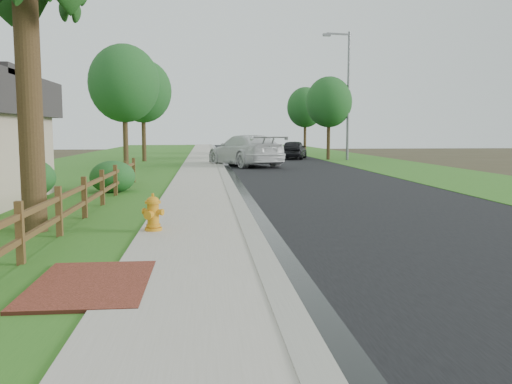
{
  "coord_description": "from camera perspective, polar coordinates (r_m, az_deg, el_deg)",
  "views": [
    {
      "loc": [
        -0.58,
        -8.63,
        2.23
      ],
      "look_at": [
        0.59,
        3.7,
        0.83
      ],
      "focal_mm": 38.0,
      "sensor_mm": 36.0,
      "label": 1
    }
  ],
  "objects": [
    {
      "name": "dark_car_far",
      "position": [
        49.39,
        -0.73,
        4.7
      ],
      "size": [
        3.17,
        4.67,
        1.46
      ],
      "primitive_type": "imported",
      "rotation": [
        0.0,
        0.0,
        0.41
      ],
      "color": "black",
      "rests_on": "road"
    },
    {
      "name": "streetlight",
      "position": [
        42.29,
        9.47,
        10.73
      ],
      "size": [
        2.22,
        0.58,
        9.66
      ],
      "color": "slate",
      "rests_on": "ground"
    },
    {
      "name": "tree_far_right",
      "position": [
        52.25,
        5.2,
        8.86
      ],
      "size": [
        3.47,
        3.47,
        6.4
      ],
      "color": "#322214",
      "rests_on": "ground"
    },
    {
      "name": "shrub_d",
      "position": [
        19.3,
        -23.27,
        1.33
      ],
      "size": [
        2.12,
        2.12,
        1.38
      ],
      "primitive_type": "ellipsoid",
      "rotation": [
        0.0,
        0.0,
        0.05
      ],
      "color": "#1A491E",
      "rests_on": "ground"
    },
    {
      "name": "brick_patch",
      "position": [
        8.09,
        -16.98,
        -9.44
      ],
      "size": [
        1.6,
        2.4,
        0.11
      ],
      "primitive_type": "cube",
      "color": "maroon",
      "rests_on": "ground"
    },
    {
      "name": "road",
      "position": [
        43.99,
        1.34,
        3.52
      ],
      "size": [
        8.0,
        90.0,
        0.02
      ],
      "primitive_type": "cube",
      "color": "black",
      "rests_on": "ground"
    },
    {
      "name": "tree_near_left",
      "position": [
        32.7,
        -13.72,
        11.03
      ],
      "size": [
        4.07,
        4.07,
        7.21
      ],
      "color": "#322214",
      "rests_on": "ground"
    },
    {
      "name": "white_suv",
      "position": [
        34.66,
        -1.16,
        4.4
      ],
      "size": [
        5.15,
        7.36,
        1.98
      ],
      "primitive_type": "imported",
      "rotation": [
        0.0,
        0.0,
        3.53
      ],
      "color": "silver",
      "rests_on": "road"
    },
    {
      "name": "wet_gutter",
      "position": [
        43.7,
        -3.68,
        3.5
      ],
      "size": [
        0.5,
        90.0,
        0.0
      ],
      "primitive_type": "cube",
      "color": "black",
      "rests_on": "road"
    },
    {
      "name": "verge_far",
      "position": [
        45.32,
        10.06,
        3.52
      ],
      "size": [
        6.0,
        90.0,
        0.04
      ],
      "primitive_type": "cube",
      "color": "#2B621C",
      "rests_on": "ground"
    },
    {
      "name": "sidewalk",
      "position": [
        43.68,
        -5.85,
        3.52
      ],
      "size": [
        2.2,
        90.0,
        0.1
      ],
      "primitive_type": "cube",
      "color": "#A09A8B",
      "rests_on": "ground"
    },
    {
      "name": "grass_strip",
      "position": [
        43.74,
        -8.35,
        3.46
      ],
      "size": [
        1.6,
        90.0,
        0.06
      ],
      "primitive_type": "cube",
      "color": "#2B621C",
      "rests_on": "ground"
    },
    {
      "name": "ground",
      "position": [
        8.93,
        -1.53,
        -8.03
      ],
      "size": [
        120.0,
        120.0,
        0.0
      ],
      "primitive_type": "plane",
      "color": "#36301D"
    },
    {
      "name": "ranch_fence",
      "position": [
        15.41,
        -16.69,
        0.15
      ],
      "size": [
        0.12,
        16.92,
        1.1
      ],
      "color": "#472C17",
      "rests_on": "ground"
    },
    {
      "name": "fire_hydrant",
      "position": [
        11.85,
        -10.8,
        -2.23
      ],
      "size": [
        0.52,
        0.43,
        0.81
      ],
      "color": "#C58617",
      "rests_on": "sidewalk"
    },
    {
      "name": "shrub_c",
      "position": [
        20.22,
        -14.86,
        1.55
      ],
      "size": [
        2.09,
        2.09,
        1.18
      ],
      "primitive_type": "ellipsoid",
      "rotation": [
        0.0,
        0.0,
        0.35
      ],
      "color": "#1A491E",
      "rests_on": "ground"
    },
    {
      "name": "curb",
      "position": [
        43.69,
        -4.14,
        3.55
      ],
      "size": [
        0.4,
        90.0,
        0.12
      ],
      "primitive_type": "cube",
      "color": "gray",
      "rests_on": "ground"
    },
    {
      "name": "tree_mid_left",
      "position": [
        40.67,
        -11.82,
        10.33
      ],
      "size": [
        4.13,
        4.13,
        7.39
      ],
      "color": "#322214",
      "rests_on": "ground"
    },
    {
      "name": "dark_car_mid",
      "position": [
        43.66,
        4.01,
        4.49
      ],
      "size": [
        2.97,
        4.74,
        1.5
      ],
      "primitive_type": "imported",
      "rotation": [
        0.0,
        0.0,
        2.85
      ],
      "color": "black",
      "rests_on": "road"
    },
    {
      "name": "tree_mid_right",
      "position": [
        42.58,
        7.69,
        9.35
      ],
      "size": [
        3.54,
        3.54,
        6.41
      ],
      "color": "#322214",
      "rests_on": "ground"
    },
    {
      "name": "lawn_near",
      "position": [
        44.31,
        -15.09,
        3.34
      ],
      "size": [
        9.0,
        90.0,
        0.04
      ],
      "primitive_type": "cube",
      "color": "#2B621C",
      "rests_on": "ground"
    }
  ]
}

